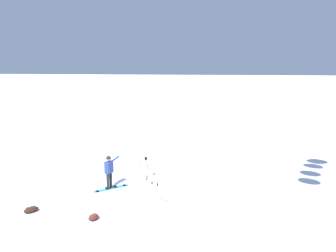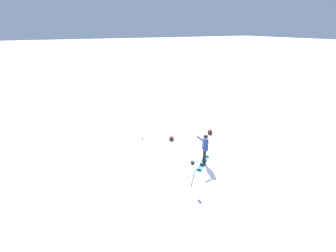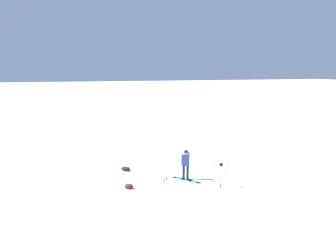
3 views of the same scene
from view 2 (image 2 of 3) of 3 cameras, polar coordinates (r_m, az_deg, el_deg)
ground_plane at (r=13.13m, az=8.86°, el=-8.08°), size 300.00×300.00×0.00m
snowboarder at (r=12.17m, az=9.38°, el=-5.03°), size 0.77×0.47×1.76m
snowboard at (r=12.66m, az=8.89°, el=-9.28°), size 1.53×1.29×0.10m
gear_bag_large at (r=14.90m, az=0.88°, el=-3.12°), size 0.53×0.58×0.23m
camera_tripod at (r=10.50m, az=6.19°, el=-10.73°), size 0.72×0.59×1.32m
gear_bag_small at (r=16.07m, az=10.60°, el=-1.45°), size 0.66×0.68×0.23m
ski_poles at (r=12.70m, az=-5.72°, el=-4.81°), size 0.44×0.40×1.22m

